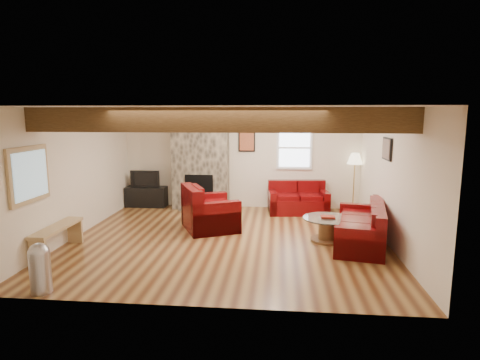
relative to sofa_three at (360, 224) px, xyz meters
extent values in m
plane|color=#582F17|center=(-2.48, 0.03, -0.38)|extent=(8.00, 8.00, 0.00)
plane|color=silver|center=(-2.48, 0.03, 2.12)|extent=(8.00, 8.00, 0.00)
plane|color=beige|center=(-2.48, 2.78, 0.87)|extent=(8.00, 0.00, 8.00)
plane|color=beige|center=(-2.48, -2.72, 0.87)|extent=(8.00, 0.00, 8.00)
plane|color=beige|center=(-5.48, 0.03, 0.87)|extent=(0.00, 7.50, 7.50)
plane|color=beige|center=(0.52, 0.03, 0.87)|extent=(0.00, 7.50, 7.50)
cube|color=#362410|center=(-2.48, -1.22, 1.93)|extent=(6.00, 0.36, 0.38)
cube|color=#3A342C|center=(-3.48, 2.53, 0.87)|extent=(1.40, 0.50, 2.50)
cube|color=black|center=(-3.48, 2.28, 0.07)|extent=(0.70, 0.06, 0.90)
cube|color=#3A342C|center=(-3.48, 2.23, -0.34)|extent=(1.00, 0.25, 0.08)
cylinder|color=#4B3218|center=(-0.58, 0.11, -0.36)|extent=(0.62, 0.62, 0.04)
cylinder|color=#4B3218|center=(-0.58, 0.11, -0.17)|extent=(0.33, 0.33, 0.41)
cylinder|color=white|center=(-0.58, 0.11, 0.06)|extent=(0.93, 0.93, 0.02)
cube|color=maroon|center=(-0.58, 0.11, 0.09)|extent=(0.26, 0.19, 0.03)
cube|color=black|center=(-4.93, 2.56, -0.12)|extent=(1.04, 0.41, 0.52)
imported|color=black|center=(-4.93, 2.56, 0.35)|extent=(0.76, 0.10, 0.43)
cylinder|color=tan|center=(0.32, 2.49, -0.37)|extent=(0.26, 0.26, 0.03)
cylinder|color=tan|center=(0.32, 2.49, 0.27)|extent=(0.03, 0.03, 1.30)
cone|color=beige|center=(0.32, 2.49, 0.94)|extent=(0.37, 0.37, 0.26)
camera|label=1|loc=(-1.53, -7.37, 2.04)|focal=30.00mm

